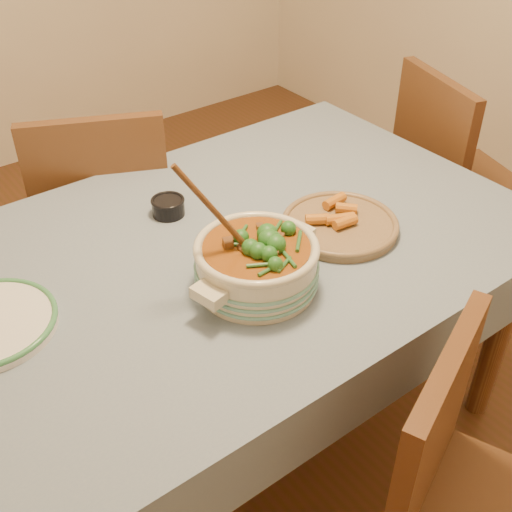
% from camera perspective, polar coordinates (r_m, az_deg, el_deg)
% --- Properties ---
extents(floor, '(4.50, 4.50, 0.00)m').
position_cam_1_polar(floor, '(2.21, -2.25, -15.14)').
color(floor, '#4F3016').
rests_on(floor, ground).
extents(dining_table, '(1.68, 1.08, 0.76)m').
position_cam_1_polar(dining_table, '(1.74, -2.76, -1.44)').
color(dining_table, brown).
rests_on(dining_table, floor).
extents(stew_casserole, '(0.38, 0.34, 0.35)m').
position_cam_1_polar(stew_casserole, '(1.50, 0.02, -0.41)').
color(stew_casserole, beige).
rests_on(stew_casserole, dining_table).
extents(condiment_bowl, '(0.11, 0.11, 0.05)m').
position_cam_1_polar(condiment_bowl, '(1.80, -7.82, 4.45)').
color(condiment_bowl, black).
rests_on(condiment_bowl, dining_table).
extents(fried_plate, '(0.35, 0.35, 0.05)m').
position_cam_1_polar(fried_plate, '(1.74, 7.48, 2.94)').
color(fried_plate, olive).
rests_on(fried_plate, dining_table).
extents(chair_far, '(0.58, 0.58, 0.93)m').
position_cam_1_polar(chair_far, '(2.28, -13.17, 3.61)').
color(chair_far, brown).
rests_on(chair_far, floor).
extents(chair_near, '(0.54, 0.54, 0.89)m').
position_cam_1_polar(chair_near, '(1.52, 18.40, -20.14)').
color(chair_near, brown).
rests_on(chair_near, floor).
extents(chair_right, '(0.54, 0.54, 0.93)m').
position_cam_1_polar(chair_right, '(2.56, 16.79, 6.81)').
color(chair_right, brown).
rests_on(chair_right, floor).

